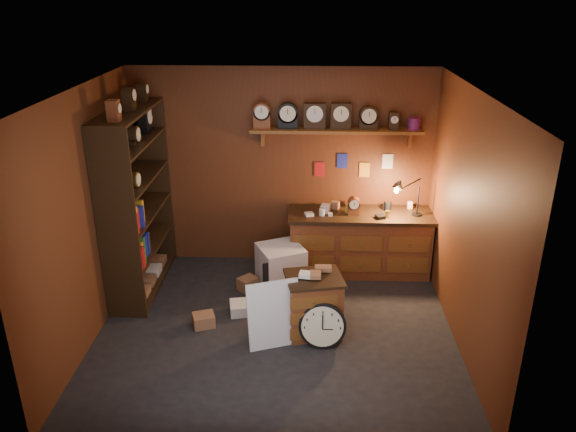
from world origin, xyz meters
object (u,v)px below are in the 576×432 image
at_px(shelving_unit, 134,195).
at_px(low_cabinet, 314,302).
at_px(big_round_clock, 322,326).
at_px(workbench, 359,239).

height_order(shelving_unit, low_cabinet, shelving_unit).
height_order(shelving_unit, big_round_clock, shelving_unit).
xyz_separation_m(low_cabinet, big_round_clock, (0.10, -0.27, -0.13)).
relative_size(workbench, big_round_clock, 3.70).
bearing_deg(shelving_unit, low_cabinet, -24.19).
bearing_deg(big_round_clock, shelving_unit, 151.37).
bearing_deg(workbench, shelving_unit, -170.13).
bearing_deg(low_cabinet, big_round_clock, -81.69).
xyz_separation_m(workbench, low_cabinet, (-0.63, -1.49, -0.09)).
bearing_deg(big_round_clock, workbench, 73.18).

